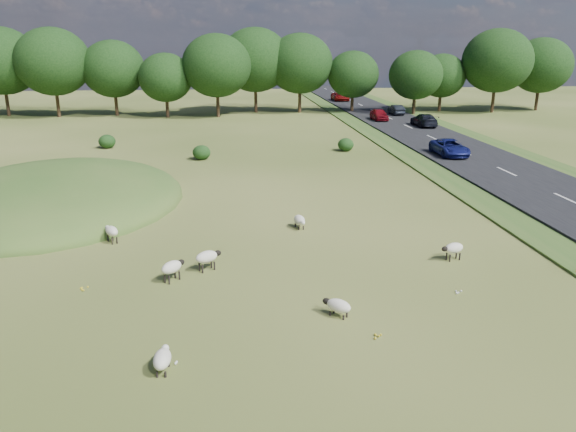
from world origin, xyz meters
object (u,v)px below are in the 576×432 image
object	(u,v)px
sheep_5	(207,257)
sheep_1	(172,267)
car_6	(450,147)
sheep_6	(162,358)
car_5	(424,120)
sheep_4	(300,220)
car_3	(379,114)
sheep_3	(338,306)
sheep_2	(453,248)
car_2	(396,110)
sheep_0	(111,231)
car_4	(340,96)

from	to	relation	value
sheep_5	sheep_1	bearing A→B (deg)	-177.36
car_6	sheep_6	bearing A→B (deg)	-124.51
car_5	sheep_5	bearing A→B (deg)	59.41
sheep_6	sheep_5	bearing A→B (deg)	-4.11
sheep_4	car_3	world-z (taller)	car_3
sheep_3	car_3	xyz separation A→B (m)	(15.29, 51.17, 0.53)
sheep_2	sheep_3	distance (m)	7.98
sheep_2	car_6	bearing A→B (deg)	-128.23
sheep_6	car_2	distance (m)	64.50
sheep_6	car_5	size ratio (longest dim) A/B	0.25
sheep_1	sheep_2	world-z (taller)	sheep_1
car_6	car_5	bearing A→B (deg)	77.68
sheep_0	sheep_3	xyz separation A→B (m)	(9.72, -9.07, -0.17)
car_4	sheep_6	bearing A→B (deg)	-105.07
car_5	car_6	distance (m)	17.81
sheep_3	car_5	size ratio (longest dim) A/B	0.22
sheep_0	car_5	bearing A→B (deg)	-69.90
sheep_1	car_4	distance (m)	75.29
sheep_2	sheep_4	world-z (taller)	sheep_2
sheep_2	sheep_4	distance (m)	8.36
car_4	car_6	xyz separation A→B (m)	(0.00, -48.04, -0.06)
sheep_6	car_4	distance (m)	81.80
car_2	car_5	bearing A→B (deg)	90.00
sheep_3	sheep_2	bearing A→B (deg)	-100.38
sheep_5	car_2	size ratio (longest dim) A/B	0.32
sheep_5	car_4	world-z (taller)	car_4
car_2	car_3	xyz separation A→B (m)	(-3.80, -5.29, 0.06)
sheep_1	sheep_2	distance (m)	12.63
sheep_4	sheep_5	xyz separation A→B (m)	(-4.76, -5.35, 0.18)
sheep_6	car_5	world-z (taller)	car_5
car_6	car_4	bearing A→B (deg)	90.00
sheep_5	car_6	bearing A→B (deg)	16.52
sheep_4	car_4	world-z (taller)	car_4
sheep_3	sheep_4	distance (m)	10.24
sheep_0	sheep_1	bearing A→B (deg)	-177.87
car_4	sheep_5	bearing A→B (deg)	-105.81
car_2	sheep_2	bearing A→B (deg)	76.10
sheep_3	sheep_0	bearing A→B (deg)	-1.03
car_5	car_6	world-z (taller)	car_5
sheep_1	sheep_6	bearing A→B (deg)	-136.62
sheep_0	sheep_3	size ratio (longest dim) A/B	1.07
car_2	sheep_1	bearing A→B (deg)	64.24
sheep_2	sheep_0	bearing A→B (deg)	-31.66
sheep_4	sheep_5	size ratio (longest dim) A/B	1.01
sheep_2	car_4	bearing A→B (deg)	-114.19
car_2	car_3	bearing A→B (deg)	54.31
sheep_3	car_2	distance (m)	59.60
car_4	car_2	bearing A→B (deg)	-79.00
sheep_0	car_5	world-z (taller)	car_5
sheep_5	car_5	size ratio (longest dim) A/B	0.25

